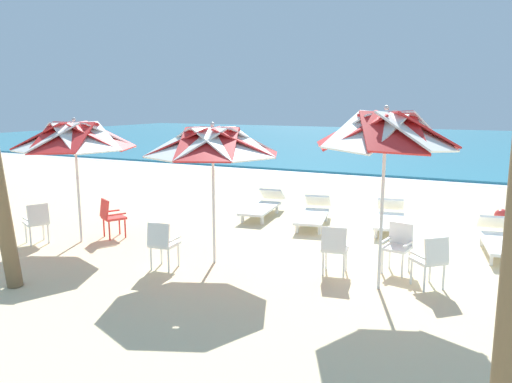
# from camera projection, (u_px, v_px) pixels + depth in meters

# --- Properties ---
(ground_plane) EXTENTS (80.00, 80.00, 0.00)m
(ground_plane) POSITION_uv_depth(u_px,v_px,m) (400.00, 245.00, 10.32)
(ground_plane) COLOR beige
(sea) EXTENTS (80.00, 36.00, 0.10)m
(sea) POSITION_uv_depth(u_px,v_px,m) (471.00, 144.00, 34.51)
(sea) COLOR teal
(sea) RESTS_ON ground
(surf_foam) EXTENTS (80.00, 0.70, 0.01)m
(surf_foam) POSITION_uv_depth(u_px,v_px,m) (445.00, 182.00, 18.34)
(surf_foam) COLOR white
(surf_foam) RESTS_ON ground
(beach_umbrella_0) EXTENTS (2.18, 2.18, 2.89)m
(beach_umbrella_0) POSITION_uv_depth(u_px,v_px,m) (386.00, 132.00, 7.49)
(beach_umbrella_0) COLOR silver
(beach_umbrella_0) RESTS_ON ground
(plastic_chair_0) EXTENTS (0.51, 0.53, 0.87)m
(plastic_chair_0) POSITION_uv_depth(u_px,v_px,m) (335.00, 247.00, 8.48)
(plastic_chair_0) COLOR white
(plastic_chair_0) RESTS_ON ground
(plastic_chair_1) EXTENTS (0.63, 0.63, 0.87)m
(plastic_chair_1) POSITION_uv_depth(u_px,v_px,m) (431.00, 258.00, 7.84)
(plastic_chair_1) COLOR white
(plastic_chair_1) RESTS_ON ground
(plastic_chair_2) EXTENTS (0.51, 0.53, 0.87)m
(plastic_chair_2) POSITION_uv_depth(u_px,v_px,m) (398.00, 244.00, 8.64)
(plastic_chair_2) COLOR white
(plastic_chair_2) RESTS_ON ground
(beach_umbrella_1) EXTENTS (2.47, 2.47, 2.59)m
(beach_umbrella_1) POSITION_uv_depth(u_px,v_px,m) (213.00, 143.00, 8.81)
(beach_umbrella_1) COLOR silver
(beach_umbrella_1) RESTS_ON ground
(plastic_chair_3) EXTENTS (0.48, 0.51, 0.87)m
(plastic_chair_3) POSITION_uv_depth(u_px,v_px,m) (162.00, 242.00, 8.75)
(plastic_chair_3) COLOR white
(plastic_chair_3) RESTS_ON ground
(beach_umbrella_2) EXTENTS (2.47, 2.47, 2.63)m
(beach_umbrella_2) POSITION_uv_depth(u_px,v_px,m) (75.00, 137.00, 10.19)
(beach_umbrella_2) COLOR silver
(beach_umbrella_2) RESTS_ON ground
(plastic_chair_4) EXTENTS (0.61, 0.59, 0.87)m
(plastic_chair_4) POSITION_uv_depth(u_px,v_px,m) (37.00, 221.00, 10.33)
(plastic_chair_4) COLOR white
(plastic_chair_4) RESTS_ON ground
(plastic_chair_5) EXTENTS (0.60, 0.62, 0.87)m
(plastic_chair_5) POSITION_uv_depth(u_px,v_px,m) (111.00, 216.00, 10.80)
(plastic_chair_5) COLOR red
(plastic_chair_5) RESTS_ON ground
(sun_lounger_0) EXTENTS (0.96, 2.22, 0.62)m
(sun_lounger_0) POSITION_uv_depth(u_px,v_px,m) (500.00, 239.00, 9.72)
(sun_lounger_0) COLOR white
(sun_lounger_0) RESTS_ON ground
(sun_lounger_1) EXTENTS (0.97, 2.22, 0.62)m
(sun_lounger_1) POSITION_uv_depth(u_px,v_px,m) (390.00, 218.00, 11.54)
(sun_lounger_1) COLOR white
(sun_lounger_1) RESTS_ON ground
(sun_lounger_2) EXTENTS (1.05, 2.23, 0.62)m
(sun_lounger_2) POSITION_uv_depth(u_px,v_px,m) (313.00, 213.00, 11.98)
(sun_lounger_2) COLOR white
(sun_lounger_2) RESTS_ON ground
(sun_lounger_3) EXTENTS (0.89, 2.21, 0.62)m
(sun_lounger_3) POSITION_uv_depth(u_px,v_px,m) (263.00, 206.00, 12.88)
(sun_lounger_3) COLOR white
(sun_lounger_3) RESTS_ON ground
(beach_ball) EXTENTS (0.34, 0.34, 0.34)m
(beach_ball) POSITION_uv_depth(u_px,v_px,m) (502.00, 216.00, 12.23)
(beach_ball) COLOR red
(beach_ball) RESTS_ON ground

